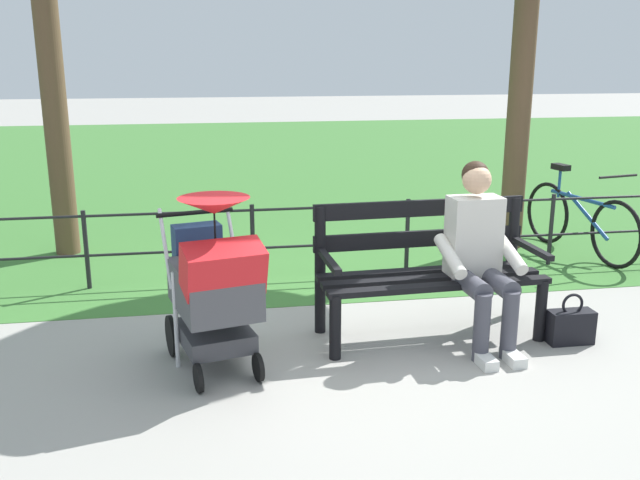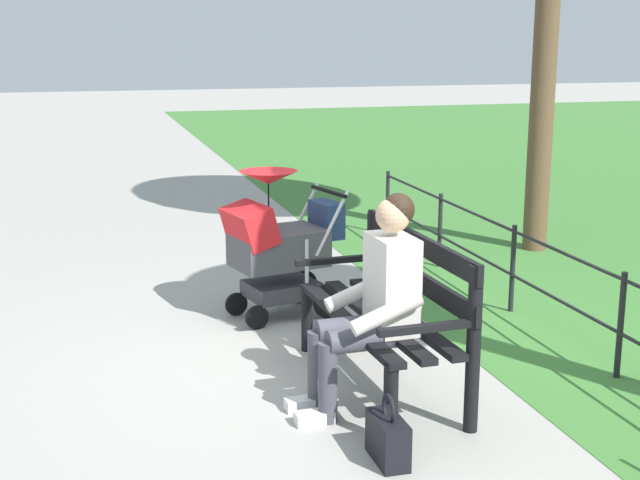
{
  "view_description": "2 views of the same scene",
  "coord_description": "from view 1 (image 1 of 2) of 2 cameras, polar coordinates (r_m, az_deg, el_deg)",
  "views": [
    {
      "loc": [
        1.13,
        4.47,
        1.98
      ],
      "look_at": [
        0.37,
        0.01,
        0.77
      ],
      "focal_mm": 38.97,
      "sensor_mm": 36.0,
      "label": 1
    },
    {
      "loc": [
        -5.29,
        1.71,
        2.15
      ],
      "look_at": [
        0.25,
        0.15,
        0.8
      ],
      "focal_mm": 49.43,
      "sensor_mm": 36.0,
      "label": 2
    }
  ],
  "objects": [
    {
      "name": "bicycle",
      "position": [
        7.52,
        20.5,
        1.59
      ],
      "size": [
        0.49,
        1.64,
        0.89
      ],
      "color": "black",
      "rests_on": "ground"
    },
    {
      "name": "ground_plane",
      "position": [
        5.01,
        4.19,
        -8.34
      ],
      "size": [
        60.0,
        60.0,
        0.0
      ],
      "primitive_type": "plane",
      "color": "#9E9B93"
    },
    {
      "name": "handbag",
      "position": [
        5.25,
        19.88,
        -6.65
      ],
      "size": [
        0.32,
        0.14,
        0.37
      ],
      "color": "black",
      "rests_on": "ground"
    },
    {
      "name": "grass_lawn",
      "position": [
        13.46,
        -4.75,
        6.47
      ],
      "size": [
        40.0,
        16.0,
        0.01
      ],
      "primitive_type": "cube",
      "color": "#3D7533",
      "rests_on": "ground"
    },
    {
      "name": "stroller",
      "position": [
        4.44,
        -8.69,
        -3.42
      ],
      "size": [
        0.68,
        0.97,
        1.15
      ],
      "color": "black",
      "rests_on": "ground"
    },
    {
      "name": "park_fence",
      "position": [
        6.31,
        0.94,
        0.65
      ],
      "size": [
        7.21,
        0.04,
        0.7
      ],
      "color": "black",
      "rests_on": "ground"
    },
    {
      "name": "person_on_bench",
      "position": [
        4.91,
        12.97,
        -0.8
      ],
      "size": [
        0.55,
        0.74,
        1.28
      ],
      "color": "#42424C",
      "rests_on": "ground"
    },
    {
      "name": "park_bench",
      "position": [
        5.05,
        8.76,
        -1.94
      ],
      "size": [
        1.62,
        0.67,
        0.96
      ],
      "color": "black",
      "rests_on": "ground"
    }
  ]
}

